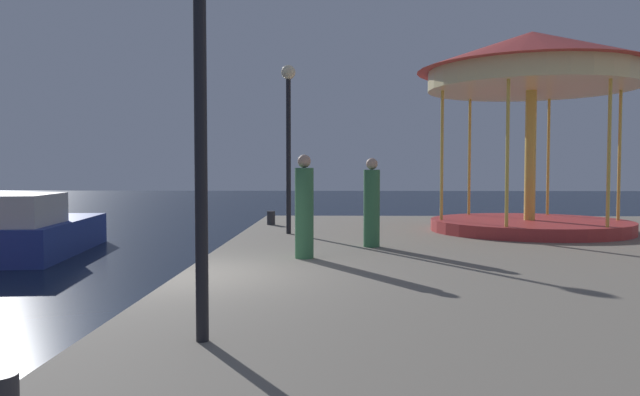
# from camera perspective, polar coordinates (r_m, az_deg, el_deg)

# --- Properties ---
(ground_plane) EXTENTS (120.00, 120.00, 0.00)m
(ground_plane) POSITION_cam_1_polar(r_m,az_deg,el_deg) (9.87, -13.07, -11.56)
(ground_plane) COLOR black
(motorboat_blue) EXTENTS (2.48, 6.05, 1.77)m
(motorboat_blue) POSITION_cam_1_polar(r_m,az_deg,el_deg) (18.91, -24.37, -2.87)
(motorboat_blue) COLOR navy
(motorboat_blue) RESTS_ON ground
(carousel) EXTENTS (5.88, 5.88, 5.17)m
(carousel) POSITION_cam_1_polar(r_m,az_deg,el_deg) (16.95, 19.15, 10.10)
(carousel) COLOR #B23333
(carousel) RESTS_ON quay_dock
(lamp_post_near_edge) EXTENTS (0.36, 0.36, 4.47)m
(lamp_post_near_edge) POSITION_cam_1_polar(r_m,az_deg,el_deg) (5.96, -11.18, 16.49)
(lamp_post_near_edge) COLOR black
(lamp_post_near_edge) RESTS_ON quay_dock
(lamp_post_mid_promenade) EXTENTS (0.36, 0.36, 4.22)m
(lamp_post_mid_promenade) POSITION_cam_1_polar(r_m,az_deg,el_deg) (15.38, -2.97, 7.43)
(lamp_post_mid_promenade) COLOR black
(lamp_post_mid_promenade) RESTS_ON quay_dock
(bollard_north) EXTENTS (0.24, 0.24, 0.40)m
(bollard_north) POSITION_cam_1_polar(r_m,az_deg,el_deg) (17.91, -4.60, -1.87)
(bollard_north) COLOR #2D2D33
(bollard_north) RESTS_ON quay_dock
(person_near_carousel) EXTENTS (0.34, 0.34, 1.85)m
(person_near_carousel) POSITION_cam_1_polar(r_m,az_deg,el_deg) (12.77, 4.85, -0.68)
(person_near_carousel) COLOR #387247
(person_near_carousel) RESTS_ON quay_dock
(person_by_the_water) EXTENTS (0.34, 0.34, 1.89)m
(person_by_the_water) POSITION_cam_1_polar(r_m,az_deg,el_deg) (11.08, -1.48, -1.09)
(person_by_the_water) COLOR #387247
(person_by_the_water) RESTS_ON quay_dock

